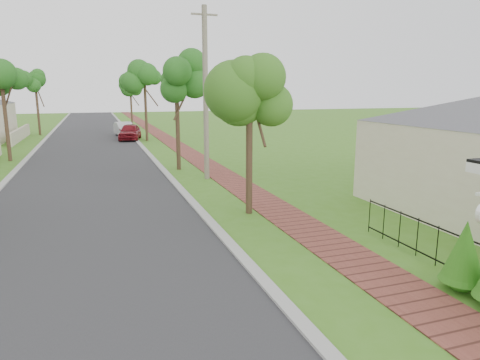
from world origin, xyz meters
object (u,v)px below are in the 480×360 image
parked_car_white (124,129)px  near_tree (249,91)px  utility_pole (206,94)px  parked_car_red (130,132)px

parked_car_white → near_tree: bearing=-93.0°
near_tree → utility_pole: bearing=89.1°
parked_car_red → parked_car_white: size_ratio=1.02×
parked_car_white → near_tree: near_tree is taller
parked_car_white → near_tree: 27.45m
parked_car_red → utility_pole: size_ratio=0.51×
parked_car_red → utility_pole: bearing=-71.7°
utility_pole → parked_car_red: bearing=96.6°
parked_car_red → utility_pole: 18.36m
near_tree → parked_car_red: bearing=94.7°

